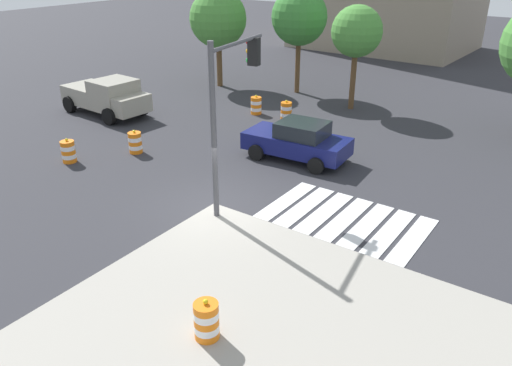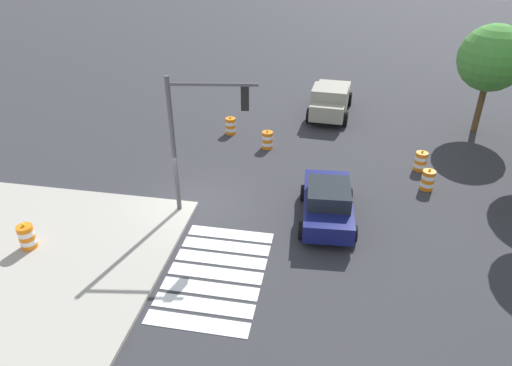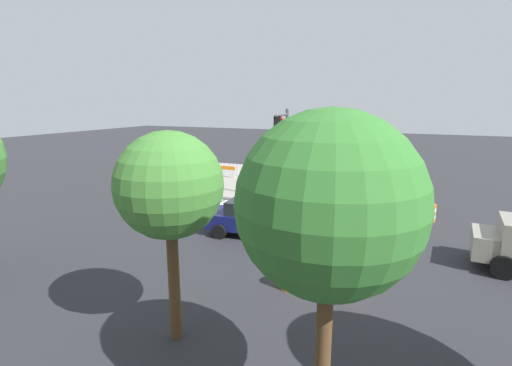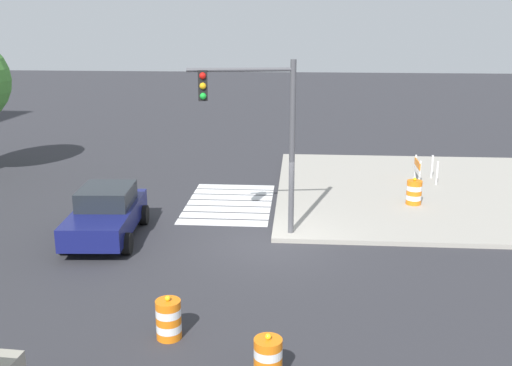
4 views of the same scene
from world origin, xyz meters
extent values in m
plane|color=#2D2D33|center=(0.00, 0.00, 0.00)|extent=(120.00, 120.00, 0.00)
cube|color=silver|center=(1.75, 1.80, 0.01)|extent=(0.60, 3.20, 0.02)
cube|color=silver|center=(2.50, 1.80, 0.01)|extent=(0.60, 3.20, 0.02)
cube|color=silver|center=(3.25, 1.80, 0.01)|extent=(0.60, 3.20, 0.02)
cube|color=silver|center=(4.00, 1.80, 0.01)|extent=(0.60, 3.20, 0.02)
cube|color=silver|center=(4.75, 1.80, 0.01)|extent=(0.60, 3.20, 0.02)
cube|color=silver|center=(5.50, 1.80, 0.01)|extent=(0.60, 3.20, 0.02)
cube|color=silver|center=(6.25, 1.80, 0.01)|extent=(0.60, 3.20, 0.02)
cube|color=navy|center=(0.04, 5.30, 0.68)|extent=(4.42, 2.13, 0.70)
cube|color=#1E2328|center=(0.29, 5.31, 1.33)|extent=(2.00, 1.73, 0.60)
cylinder|color=black|center=(-1.24, 4.26, 0.33)|extent=(0.67, 0.28, 0.66)
cylinder|color=black|center=(-1.37, 6.15, 0.33)|extent=(0.67, 0.28, 0.66)
cylinder|color=black|center=(1.46, 4.44, 0.33)|extent=(0.67, 0.28, 0.66)
cylinder|color=black|center=(1.33, 6.34, 0.33)|extent=(0.67, 0.28, 0.66)
cube|color=gray|center=(-12.61, 5.02, 0.87)|extent=(2.62, 2.15, 0.90)
cube|color=gray|center=(-10.52, 4.89, 1.17)|extent=(2.02, 2.12, 1.50)
cube|color=gray|center=(-9.42, 4.82, 0.87)|extent=(1.52, 1.98, 0.90)
cylinder|color=black|center=(-9.65, 5.85, 0.42)|extent=(0.86, 0.35, 0.84)
cylinder|color=black|center=(-9.78, 3.82, 0.42)|extent=(0.86, 0.35, 0.84)
cylinder|color=black|center=(-13.05, 6.07, 0.42)|extent=(0.86, 0.35, 0.84)
cylinder|color=black|center=(-13.17, 4.03, 0.42)|extent=(0.86, 0.35, 0.84)
cylinder|color=orange|center=(-3.07, 9.52, 0.09)|extent=(0.56, 0.56, 0.18)
cylinder|color=white|center=(-3.07, 9.52, 0.27)|extent=(0.56, 0.56, 0.18)
cylinder|color=orange|center=(-3.07, 9.52, 0.45)|extent=(0.56, 0.56, 0.18)
cylinder|color=white|center=(-3.07, 9.52, 0.63)|extent=(0.56, 0.56, 0.18)
cylinder|color=orange|center=(-3.07, 9.52, 0.81)|extent=(0.56, 0.56, 0.18)
sphere|color=yellow|center=(-3.07, 9.52, 0.96)|extent=(0.12, 0.12, 0.12)
cylinder|color=orange|center=(-5.93, 1.96, 0.09)|extent=(0.56, 0.56, 0.18)
cylinder|color=white|center=(-5.93, 1.96, 0.27)|extent=(0.56, 0.56, 0.18)
cylinder|color=orange|center=(-5.93, 1.96, 0.45)|extent=(0.56, 0.56, 0.18)
cylinder|color=white|center=(-5.93, 1.96, 0.63)|extent=(0.56, 0.56, 0.18)
cylinder|color=orange|center=(-5.93, 1.96, 0.81)|extent=(0.56, 0.56, 0.18)
sphere|color=yellow|center=(-5.93, 1.96, 0.96)|extent=(0.12, 0.12, 0.12)
cylinder|color=orange|center=(-7.38, -0.31, 0.09)|extent=(0.56, 0.56, 0.18)
cylinder|color=white|center=(-7.38, -0.31, 0.27)|extent=(0.56, 0.56, 0.18)
cylinder|color=orange|center=(-7.38, -0.31, 0.45)|extent=(0.56, 0.56, 0.18)
cylinder|color=white|center=(-7.38, -0.31, 0.63)|extent=(0.56, 0.56, 0.18)
cylinder|color=orange|center=(-7.38, -0.31, 0.81)|extent=(0.56, 0.56, 0.18)
sphere|color=yellow|center=(-7.38, -0.31, 0.96)|extent=(0.12, 0.12, 0.12)
cylinder|color=orange|center=(-4.88, 9.44, 0.09)|extent=(0.56, 0.56, 0.18)
cylinder|color=white|center=(-4.88, 9.44, 0.27)|extent=(0.56, 0.56, 0.18)
cylinder|color=orange|center=(-4.88, 9.44, 0.45)|extent=(0.56, 0.56, 0.18)
cylinder|color=white|center=(-4.88, 9.44, 0.63)|extent=(0.56, 0.56, 0.18)
cylinder|color=orange|center=(-4.88, 9.44, 0.81)|extent=(0.56, 0.56, 0.18)
sphere|color=yellow|center=(-4.88, 9.44, 0.96)|extent=(0.12, 0.12, 0.12)
cylinder|color=orange|center=(3.97, -5.09, 0.24)|extent=(0.56, 0.56, 0.18)
cylinder|color=white|center=(3.97, -5.09, 0.42)|extent=(0.56, 0.56, 0.18)
cylinder|color=orange|center=(3.97, -5.09, 0.60)|extent=(0.56, 0.56, 0.18)
cylinder|color=white|center=(3.97, -5.09, 0.78)|extent=(0.56, 0.56, 0.18)
cylinder|color=orange|center=(3.97, -5.09, 0.96)|extent=(0.56, 0.56, 0.18)
sphere|color=yellow|center=(3.97, -5.09, 1.11)|extent=(0.12, 0.12, 0.12)
cylinder|color=#4C4C51|center=(0.60, -0.60, 2.90)|extent=(0.18, 0.18, 5.50)
cylinder|color=#4C4C51|center=(0.35, 0.98, 5.35)|extent=(0.61, 3.18, 0.12)
cube|color=black|center=(0.18, 2.09, 4.90)|extent=(0.40, 0.33, 0.90)
sphere|color=red|center=(0.00, 2.06, 5.20)|extent=(0.20, 0.20, 0.20)
sphere|color=#F2A514|center=(0.00, 2.06, 4.90)|extent=(0.20, 0.20, 0.20)
sphere|color=green|center=(0.00, 2.06, 4.60)|extent=(0.20, 0.20, 0.20)
cylinder|color=brown|center=(-1.22, 13.21, 1.58)|extent=(0.29, 0.29, 3.16)
sphere|color=#478C38|center=(-1.22, 13.21, 4.08)|extent=(2.63, 2.63, 2.63)
cylinder|color=brown|center=(-10.17, 13.01, 1.44)|extent=(0.34, 0.34, 2.88)
sphere|color=#478C38|center=(-10.17, 13.01, 4.08)|extent=(3.44, 3.44, 3.44)
cylinder|color=brown|center=(-5.37, 14.43, 1.63)|extent=(0.29, 0.29, 3.25)
sphere|color=#387F33|center=(-5.37, 14.43, 4.37)|extent=(3.20, 3.20, 3.20)
camera|label=1|loc=(9.87, -11.62, 8.03)|focal=35.52mm
camera|label=2|loc=(15.48, 5.27, 10.46)|focal=32.39mm
camera|label=3|loc=(-6.70, 20.48, 6.03)|focal=26.56mm
camera|label=4|loc=(-17.60, -0.86, 6.88)|focal=41.92mm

